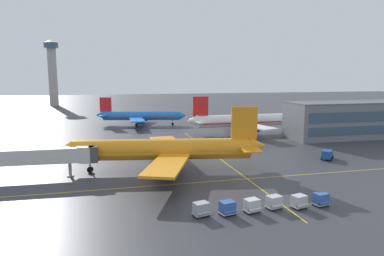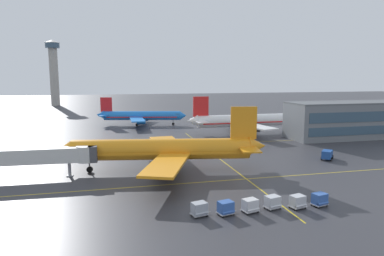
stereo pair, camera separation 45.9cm
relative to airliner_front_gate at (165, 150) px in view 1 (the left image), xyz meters
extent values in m
plane|color=#333338|center=(13.51, -6.49, -4.28)|extent=(600.00, 600.00, 0.00)
cylinder|color=orange|center=(-0.56, 0.10, 0.08)|extent=(34.15, 9.71, 4.03)
cone|color=orange|center=(-18.66, 3.20, 0.08)|extent=(3.39, 4.36, 3.95)
cone|color=orange|center=(17.85, -3.06, 0.50)|extent=(3.99, 4.35, 3.83)
cube|color=orange|center=(15.13, -2.59, 5.06)|extent=(5.09, 1.24, 6.37)
cube|color=orange|center=(16.19, 0.46, 0.50)|extent=(4.28, 6.01, 0.25)
cube|color=orange|center=(15.12, -5.82, 0.50)|extent=(4.28, 6.01, 0.25)
cube|color=orange|center=(2.01, 8.81, -0.56)|extent=(6.15, 16.13, 0.42)
cube|color=orange|center=(-1.04, -8.97, -0.56)|extent=(11.02, 16.83, 0.42)
cylinder|color=#333338|center=(0.16, 5.57, -1.94)|extent=(3.93, 2.81, 2.23)
cylinder|color=#333338|center=(-1.70, -5.31, -1.94)|extent=(3.93, 2.81, 2.23)
cube|color=#385166|center=(-16.25, 2.78, 0.66)|extent=(2.51, 3.98, 0.74)
cube|color=orange|center=(-0.56, 0.10, -0.43)|extent=(31.48, 9.29, 0.38)
cylinder|color=#99999E|center=(-14.16, 2.43, -2.52)|extent=(0.30, 0.30, 1.75)
cylinder|color=black|center=(-14.16, 2.43, -3.69)|extent=(1.23, 0.67, 1.17)
cylinder|color=#99999E|center=(2.00, 2.46, -2.52)|extent=(0.30, 0.30, 1.75)
cylinder|color=black|center=(2.00, 2.46, -3.69)|extent=(1.23, 0.67, 1.17)
cylinder|color=#99999E|center=(1.07, -2.98, -2.52)|extent=(0.30, 0.30, 1.75)
cylinder|color=black|center=(1.07, -2.98, -3.69)|extent=(1.23, 0.67, 1.17)
cylinder|color=white|center=(32.70, 38.28, -0.07)|extent=(32.84, 4.13, 3.90)
cone|color=white|center=(50.44, 38.41, -0.07)|extent=(2.69, 3.84, 3.82)
cone|color=white|center=(14.65, 38.15, 0.34)|extent=(3.31, 3.73, 3.70)
cube|color=red|center=(17.32, 38.17, 4.75)|extent=(4.92, 0.40, 6.15)
cube|color=white|center=(16.83, 35.09, 0.34)|extent=(3.32, 5.36, 0.25)
cube|color=white|center=(16.78, 41.24, 0.34)|extent=(3.32, 5.36, 0.25)
cube|color=white|center=(31.73, 29.56, -0.69)|extent=(8.51, 16.17, 0.41)
cube|color=white|center=(31.61, 46.99, -0.69)|extent=(8.31, 16.14, 0.41)
cylinder|color=#4C4C51|center=(32.94, 32.95, -2.02)|extent=(3.50, 2.18, 2.15)
cylinder|color=#4C4C51|center=(32.86, 43.62, -2.02)|extent=(3.50, 2.18, 2.15)
cube|color=#385166|center=(48.08, 38.40, 0.49)|extent=(1.87, 3.60, 0.72)
cube|color=red|center=(32.70, 38.28, -0.56)|extent=(30.22, 4.15, 0.37)
cylinder|color=#99999E|center=(46.03, 38.38, -2.58)|extent=(0.29, 0.29, 1.69)
cylinder|color=black|center=(46.03, 38.38, -3.71)|extent=(1.13, 0.47, 1.13)
cylinder|color=#99999E|center=(30.67, 35.60, -2.58)|extent=(0.29, 0.29, 1.69)
cylinder|color=black|center=(30.67, 35.60, -3.71)|extent=(1.13, 0.47, 1.13)
cylinder|color=#99999E|center=(30.63, 40.93, -2.58)|extent=(0.29, 0.29, 1.69)
cylinder|color=black|center=(30.63, 40.93, -3.71)|extent=(1.13, 0.47, 1.13)
cylinder|color=blue|center=(1.62, 64.70, -0.63)|extent=(28.52, 9.37, 3.38)
cone|color=blue|center=(16.65, 61.42, -0.63)|extent=(2.96, 3.73, 3.31)
cone|color=blue|center=(-13.67, 68.04, -0.27)|extent=(3.46, 3.74, 3.21)
cube|color=red|center=(-11.41, 67.55, 3.55)|extent=(4.24, 1.22, 5.33)
cube|color=blue|center=(-12.41, 65.04, -0.27)|extent=(3.77, 5.12, 0.21)
cube|color=blue|center=(-11.28, 70.25, -0.27)|extent=(3.77, 5.12, 0.21)
cube|color=blue|center=(-0.86, 57.51, -1.16)|extent=(4.70, 13.36, 0.36)
cube|color=blue|center=(2.36, 72.28, -1.16)|extent=(9.70, 14.06, 0.36)
cylinder|color=blue|center=(0.81, 60.15, -2.32)|extent=(3.35, 2.47, 1.87)
cylinder|color=blue|center=(2.78, 69.18, -2.32)|extent=(3.35, 2.47, 1.87)
cube|color=#385166|center=(14.65, 61.86, -0.14)|extent=(2.23, 3.38, 0.62)
cube|color=red|center=(1.62, 64.70, -1.05)|extent=(26.30, 8.91, 0.32)
cylinder|color=#99999E|center=(12.91, 62.24, -2.81)|extent=(0.25, 0.25, 1.47)
cylinder|color=black|center=(12.91, 62.24, -3.79)|extent=(1.04, 0.60, 0.98)
cylinder|color=#99999E|center=(-0.61, 62.82, -2.81)|extent=(0.25, 0.25, 1.47)
cylinder|color=black|center=(-0.61, 62.82, -3.79)|extent=(1.04, 0.60, 0.98)
cylinder|color=#99999E|center=(0.38, 67.34, -2.81)|extent=(0.25, 0.25, 1.47)
cylinder|color=black|center=(0.38, 67.34, -3.79)|extent=(1.04, 0.60, 0.98)
cube|color=yellow|center=(13.51, -8.49, -4.27)|extent=(122.32, 0.20, 0.01)
cube|color=yellow|center=(13.51, 23.86, -4.27)|extent=(122.32, 0.20, 0.01)
cube|color=yellow|center=(13.51, 7.69, -4.27)|extent=(0.20, 71.18, 0.01)
cube|color=#1E4793|center=(36.25, 0.77, -3.03)|extent=(3.43, 3.49, 1.70)
cube|color=#1E4793|center=(37.58, 2.20, -3.18)|extent=(2.20, 2.18, 1.40)
cube|color=#385166|center=(37.92, 2.57, -2.83)|extent=(1.42, 1.35, 0.70)
cylinder|color=black|center=(38.24, 1.52, -3.88)|extent=(0.75, 0.78, 0.80)
cylinder|color=black|center=(36.85, 2.81, -3.88)|extent=(0.75, 0.78, 0.80)
cylinder|color=black|center=(36.47, -0.38, -3.88)|extent=(0.75, 0.78, 0.80)
cylinder|color=black|center=(35.08, 0.91, -3.88)|extent=(0.75, 0.78, 0.80)
cube|color=#99999E|center=(1.09, -22.59, -3.98)|extent=(2.42, 2.06, 0.12)
cube|color=#9EA3AD|center=(1.09, -22.59, -3.17)|extent=(2.19, 1.85, 1.50)
cube|color=#9EA3AD|center=(1.24, -23.17, -3.70)|extent=(1.98, 1.00, 0.57)
cylinder|color=#99999E|center=(2.40, -22.26, -3.98)|extent=(0.70, 0.25, 0.08)
cylinder|color=black|center=(2.07, -22.98, -4.16)|extent=(0.26, 0.15, 0.24)
cylinder|color=black|center=(1.77, -21.78, -4.16)|extent=(0.26, 0.15, 0.24)
cylinder|color=black|center=(0.42, -23.39, -4.16)|extent=(0.26, 0.15, 0.24)
cylinder|color=black|center=(0.12, -22.19, -4.16)|extent=(0.26, 0.15, 0.24)
cube|color=#99999E|center=(4.60, -23.01, -3.98)|extent=(2.42, 2.06, 0.12)
cube|color=#335BAD|center=(4.60, -23.01, -3.17)|extent=(2.19, 1.85, 1.50)
cube|color=#335BAD|center=(4.74, -23.59, -3.70)|extent=(1.98, 1.00, 0.57)
cylinder|color=#99999E|center=(5.91, -22.68, -3.98)|extent=(0.70, 0.25, 0.08)
cylinder|color=black|center=(5.57, -23.41, -4.16)|extent=(0.26, 0.15, 0.24)
cylinder|color=black|center=(5.27, -22.20, -4.16)|extent=(0.26, 0.15, 0.24)
cylinder|color=black|center=(3.92, -23.81, -4.16)|extent=(0.26, 0.15, 0.24)
cylinder|color=black|center=(3.62, -22.61, -4.16)|extent=(0.26, 0.15, 0.24)
cube|color=#99999E|center=(8.10, -22.96, -3.98)|extent=(2.42, 2.06, 0.12)
cube|color=silver|center=(8.10, -22.96, -3.17)|extent=(2.19, 1.85, 1.50)
cube|color=silver|center=(8.25, -23.54, -3.70)|extent=(1.98, 1.00, 0.57)
cylinder|color=#99999E|center=(9.41, -22.63, -3.98)|extent=(0.70, 0.25, 0.08)
cylinder|color=black|center=(9.08, -23.36, -4.16)|extent=(0.26, 0.15, 0.24)
cylinder|color=black|center=(8.78, -22.15, -4.16)|extent=(0.26, 0.15, 0.24)
cylinder|color=black|center=(7.43, -23.77, -4.16)|extent=(0.26, 0.15, 0.24)
cylinder|color=black|center=(7.13, -22.56, -4.16)|extent=(0.26, 0.15, 0.24)
cube|color=#99999E|center=(11.61, -22.55, -3.98)|extent=(2.42, 2.06, 0.12)
cube|color=silver|center=(11.61, -22.55, -3.17)|extent=(2.19, 1.85, 1.50)
cube|color=silver|center=(11.75, -23.13, -3.70)|extent=(1.98, 1.00, 0.57)
cylinder|color=#99999E|center=(12.92, -22.23, -3.98)|extent=(0.70, 0.25, 0.08)
cylinder|color=black|center=(12.58, -22.95, -4.16)|extent=(0.26, 0.15, 0.24)
cylinder|color=black|center=(12.29, -21.74, -4.16)|extent=(0.26, 0.15, 0.24)
cylinder|color=black|center=(10.93, -23.36, -4.16)|extent=(0.26, 0.15, 0.24)
cylinder|color=black|center=(10.64, -22.15, -4.16)|extent=(0.26, 0.15, 0.24)
cube|color=#99999E|center=(15.12, -23.15, -3.98)|extent=(2.42, 2.06, 0.12)
cube|color=silver|center=(15.12, -23.15, -3.17)|extent=(2.19, 1.85, 1.50)
cube|color=silver|center=(15.26, -23.73, -3.70)|extent=(1.98, 1.00, 0.57)
cylinder|color=#99999E|center=(16.43, -22.82, -3.98)|extent=(0.70, 0.25, 0.08)
cylinder|color=black|center=(16.09, -23.55, -4.16)|extent=(0.26, 0.15, 0.24)
cylinder|color=black|center=(15.79, -22.34, -4.16)|extent=(0.26, 0.15, 0.24)
cylinder|color=black|center=(14.44, -23.95, -4.16)|extent=(0.26, 0.15, 0.24)
cylinder|color=black|center=(14.14, -22.75, -4.16)|extent=(0.26, 0.15, 0.24)
cube|color=#99999E|center=(18.62, -23.07, -3.98)|extent=(2.42, 2.06, 0.12)
cube|color=#335BAD|center=(18.62, -23.07, -3.17)|extent=(2.19, 1.85, 1.50)
cube|color=#335BAD|center=(18.77, -23.66, -3.70)|extent=(1.98, 1.00, 0.57)
cylinder|color=#99999E|center=(19.93, -22.75, -3.98)|extent=(0.70, 0.25, 0.08)
cylinder|color=black|center=(19.60, -23.47, -4.16)|extent=(0.26, 0.15, 0.24)
cylinder|color=black|center=(19.30, -22.27, -4.16)|extent=(0.26, 0.15, 0.24)
cylinder|color=black|center=(17.95, -23.88, -4.16)|extent=(0.26, 0.15, 0.24)
cylinder|color=black|center=(17.65, -22.68, -4.16)|extent=(0.26, 0.15, 0.24)
cube|color=silver|center=(-24.53, 0.94, -0.18)|extent=(19.91, 3.39, 2.70)
cylinder|color=silver|center=(-14.62, 0.59, -0.18)|extent=(3.38, 3.37, 2.97)
cube|color=#47474C|center=(-13.32, 0.54, -0.18)|extent=(1.70, 3.02, 2.97)
cylinder|color=#99999E|center=(-17.59, 0.69, -2.23)|extent=(0.56, 0.56, 4.10)
cube|color=#99999E|center=(-17.59, 0.69, -4.18)|extent=(1.14, 1.14, 0.20)
cylinder|color=#ADA89E|center=(-43.41, 165.53, 13.41)|extent=(5.20, 5.20, 35.37)
cylinder|color=#385166|center=(-43.41, 165.53, 32.69)|extent=(8.40, 8.40, 3.20)
cone|color=#ADA89E|center=(-43.41, 165.53, 35.19)|extent=(8.82, 8.82, 1.80)
camera|label=1|loc=(-10.26, -64.26, 14.02)|focal=32.18mm
camera|label=2|loc=(-9.81, -64.36, 14.02)|focal=32.18mm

